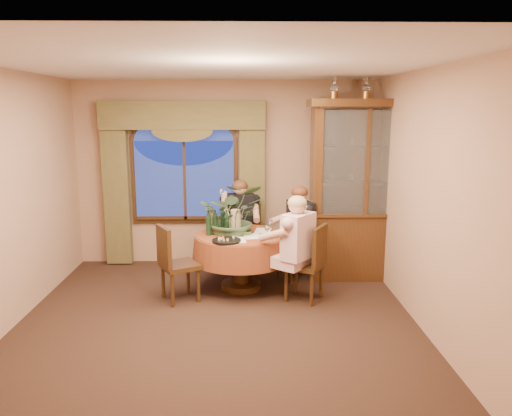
{
  "coord_description": "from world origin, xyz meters",
  "views": [
    {
      "loc": [
        0.32,
        -5.13,
        2.37
      ],
      "look_at": [
        0.46,
        1.25,
        1.1
      ],
      "focal_mm": 35.0,
      "sensor_mm": 36.0,
      "label": 1
    }
  ],
  "objects_px": {
    "oil_lamp_right": "(399,86)",
    "chair_right": "(304,263)",
    "chair_back_right": "(295,245)",
    "olive_bowl": "(246,233)",
    "dining_table": "(241,261)",
    "centerpiece_plant": "(234,190)",
    "chair_back": "(246,237)",
    "wine_bottle_4": "(227,222)",
    "person_pink": "(298,251)",
    "wine_bottle_3": "(215,222)",
    "chair_front_left": "(180,263)",
    "person_back": "(240,224)",
    "oil_lamp_center": "(366,86)",
    "wine_bottle_2": "(227,221)",
    "oil_lamp_left": "(334,86)",
    "china_cabinet": "(362,191)",
    "wine_bottle_0": "(212,220)",
    "stoneware_vase": "(235,221)",
    "person_scarf": "(300,234)",
    "wine_bottle_5": "(223,219)",
    "wine_bottle_1": "(209,223)"
  },
  "relations": [
    {
      "from": "dining_table",
      "to": "stoneware_vase",
      "type": "distance_m",
      "value": 0.54
    },
    {
      "from": "person_pink",
      "to": "wine_bottle_5",
      "type": "relative_size",
      "value": 4.12
    },
    {
      "from": "dining_table",
      "to": "oil_lamp_left",
      "type": "xyz_separation_m",
      "value": [
        1.26,
        0.47,
        2.3
      ]
    },
    {
      "from": "person_back",
      "to": "wine_bottle_0",
      "type": "xyz_separation_m",
      "value": [
        -0.36,
        -0.8,
        0.24
      ]
    },
    {
      "from": "person_pink",
      "to": "olive_bowl",
      "type": "xyz_separation_m",
      "value": [
        -0.63,
        0.53,
        0.09
      ]
    },
    {
      "from": "chair_right",
      "to": "person_pink",
      "type": "height_order",
      "value": "person_pink"
    },
    {
      "from": "dining_table",
      "to": "wine_bottle_3",
      "type": "height_order",
      "value": "wine_bottle_3"
    },
    {
      "from": "person_back",
      "to": "wine_bottle_3",
      "type": "bearing_deg",
      "value": 69.68
    },
    {
      "from": "wine_bottle_1",
      "to": "olive_bowl",
      "type": "bearing_deg",
      "value": 1.73
    },
    {
      "from": "chair_front_left",
      "to": "wine_bottle_5",
      "type": "relative_size",
      "value": 2.91
    },
    {
      "from": "dining_table",
      "to": "wine_bottle_4",
      "type": "xyz_separation_m",
      "value": [
        -0.18,
        -0.03,
        0.54
      ]
    },
    {
      "from": "oil_lamp_center",
      "to": "person_pink",
      "type": "distance_m",
      "value": 2.45
    },
    {
      "from": "oil_lamp_right",
      "to": "wine_bottle_2",
      "type": "distance_m",
      "value": 2.93
    },
    {
      "from": "chair_right",
      "to": "chair_back",
      "type": "height_order",
      "value": "same"
    },
    {
      "from": "chair_right",
      "to": "centerpiece_plant",
      "type": "relative_size",
      "value": 1.0
    },
    {
      "from": "person_back",
      "to": "wine_bottle_1",
      "type": "xyz_separation_m",
      "value": [
        -0.4,
        -0.94,
        0.24
      ]
    },
    {
      "from": "person_back",
      "to": "wine_bottle_4",
      "type": "xyz_separation_m",
      "value": [
        -0.17,
        -0.92,
        0.24
      ]
    },
    {
      "from": "dining_table",
      "to": "person_pink",
      "type": "bearing_deg",
      "value": -38.89
    },
    {
      "from": "dining_table",
      "to": "chair_back",
      "type": "xyz_separation_m",
      "value": [
        0.07,
        0.86,
        0.1
      ]
    },
    {
      "from": "wine_bottle_3",
      "to": "dining_table",
      "type": "bearing_deg",
      "value": 4.03
    },
    {
      "from": "china_cabinet",
      "to": "chair_front_left",
      "type": "height_order",
      "value": "china_cabinet"
    },
    {
      "from": "wine_bottle_2",
      "to": "wine_bottle_4",
      "type": "height_order",
      "value": "same"
    },
    {
      "from": "wine_bottle_0",
      "to": "wine_bottle_4",
      "type": "xyz_separation_m",
      "value": [
        0.2,
        -0.13,
        0.0
      ]
    },
    {
      "from": "dining_table",
      "to": "centerpiece_plant",
      "type": "relative_size",
      "value": 1.36
    },
    {
      "from": "oil_lamp_left",
      "to": "oil_lamp_center",
      "type": "bearing_deg",
      "value": 0.0
    },
    {
      "from": "oil_lamp_center",
      "to": "person_pink",
      "type": "height_order",
      "value": "oil_lamp_center"
    },
    {
      "from": "china_cabinet",
      "to": "wine_bottle_2",
      "type": "xyz_separation_m",
      "value": [
        -1.87,
        -0.43,
        -0.34
      ]
    },
    {
      "from": "chair_back",
      "to": "olive_bowl",
      "type": "height_order",
      "value": "chair_back"
    },
    {
      "from": "chair_right",
      "to": "chair_front_left",
      "type": "distance_m",
      "value": 1.55
    },
    {
      "from": "chair_right",
      "to": "wine_bottle_1",
      "type": "height_order",
      "value": "wine_bottle_1"
    },
    {
      "from": "person_back",
      "to": "china_cabinet",
      "type": "bearing_deg",
      "value": 164.77
    },
    {
      "from": "oil_lamp_left",
      "to": "chair_right",
      "type": "xyz_separation_m",
      "value": [
        -0.47,
        -0.89,
        -2.19
      ]
    },
    {
      "from": "chair_back",
      "to": "wine_bottle_4",
      "type": "distance_m",
      "value": 1.02
    },
    {
      "from": "oil_lamp_right",
      "to": "chair_right",
      "type": "height_order",
      "value": "oil_lamp_right"
    },
    {
      "from": "stoneware_vase",
      "to": "person_scarf",
      "type": "bearing_deg",
      "value": 14.44
    },
    {
      "from": "oil_lamp_right",
      "to": "wine_bottle_3",
      "type": "bearing_deg",
      "value": -168.8
    },
    {
      "from": "wine_bottle_3",
      "to": "oil_lamp_left",
      "type": "bearing_deg",
      "value": 17.03
    },
    {
      "from": "oil_lamp_left",
      "to": "person_pink",
      "type": "distance_m",
      "value": 2.31
    },
    {
      "from": "oil_lamp_right",
      "to": "chair_back",
      "type": "relative_size",
      "value": 0.35
    },
    {
      "from": "chair_back_right",
      "to": "chair_back",
      "type": "xyz_separation_m",
      "value": [
        -0.69,
        0.43,
        0.0
      ]
    },
    {
      "from": "person_pink",
      "to": "person_back",
      "type": "xyz_separation_m",
      "value": [
        -0.72,
        1.46,
        -0.01
      ]
    },
    {
      "from": "wine_bottle_2",
      "to": "wine_bottle_3",
      "type": "bearing_deg",
      "value": -159.13
    },
    {
      "from": "oil_lamp_left",
      "to": "oil_lamp_right",
      "type": "xyz_separation_m",
      "value": [
        0.87,
        0.0,
        0.0
      ]
    },
    {
      "from": "oil_lamp_left",
      "to": "oil_lamp_center",
      "type": "height_order",
      "value": "same"
    },
    {
      "from": "china_cabinet",
      "to": "person_scarf",
      "type": "distance_m",
      "value": 1.06
    },
    {
      "from": "person_back",
      "to": "wine_bottle_4",
      "type": "relative_size",
      "value": 4.09
    },
    {
      "from": "person_back",
      "to": "person_pink",
      "type": "bearing_deg",
      "value": 114.99
    },
    {
      "from": "chair_front_left",
      "to": "stoneware_vase",
      "type": "height_order",
      "value": "stoneware_vase"
    },
    {
      "from": "chair_back_right",
      "to": "olive_bowl",
      "type": "relative_size",
      "value": 6.08
    },
    {
      "from": "wine_bottle_2",
      "to": "wine_bottle_5",
      "type": "distance_m",
      "value": 0.17
    }
  ]
}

